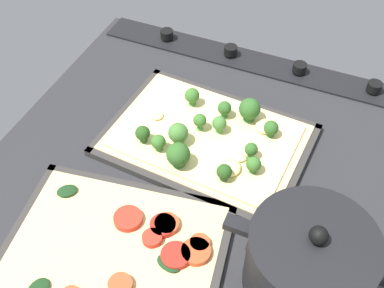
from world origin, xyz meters
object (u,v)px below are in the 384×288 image
(baking_tray_front, at_px, (206,141))
(veggie_pizza_back, at_px, (120,252))
(baking_tray_back, at_px, (113,255))
(cooking_pot, at_px, (308,263))
(broccoli_pizza, at_px, (208,137))

(baking_tray_front, height_order, veggie_pizza_back, veggie_pizza_back)
(baking_tray_back, height_order, cooking_pot, cooking_pot)
(broccoli_pizza, bearing_deg, veggie_pizza_back, 81.93)
(baking_tray_back, bearing_deg, broccoli_pizza, -99.94)
(baking_tray_front, xyz_separation_m, veggie_pizza_back, (0.03, 0.26, 0.01))
(broccoli_pizza, bearing_deg, baking_tray_front, -34.97)
(baking_tray_front, distance_m, veggie_pizza_back, 0.26)
(baking_tray_back, relative_size, cooking_pot, 1.51)
(broccoli_pizza, relative_size, baking_tray_back, 0.96)
(baking_tray_back, relative_size, veggie_pizza_back, 1.08)
(baking_tray_front, distance_m, broccoli_pizza, 0.02)
(veggie_pizza_back, bearing_deg, baking_tray_front, -97.25)
(broccoli_pizza, height_order, baking_tray_back, broccoli_pizza)
(broccoli_pizza, distance_m, cooking_pot, 0.29)
(veggie_pizza_back, bearing_deg, broccoli_pizza, -98.07)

